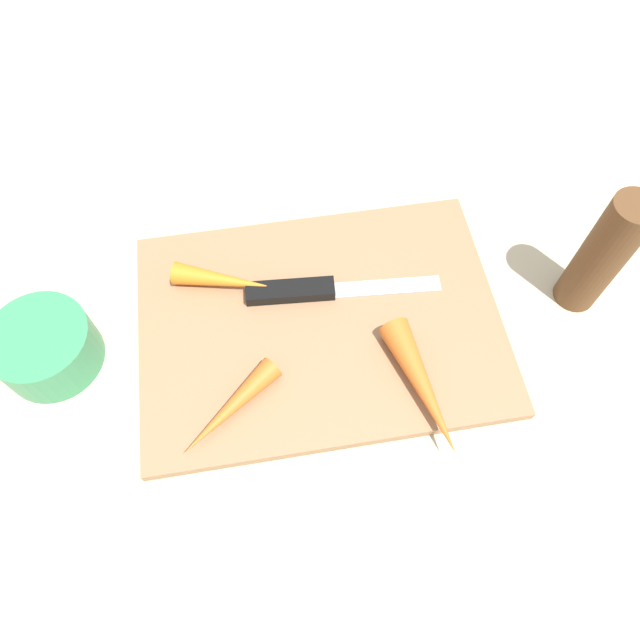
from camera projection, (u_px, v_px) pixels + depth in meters
name	position (u px, v px, depth m)	size (l,w,h in m)	color
ground_plane	(320.00, 326.00, 0.59)	(1.40, 1.40, 0.00)	#C6B793
cutting_board	(320.00, 323.00, 0.59)	(0.36, 0.26, 0.01)	#99704C
knife	(303.00, 290.00, 0.59)	(0.20, 0.04, 0.01)	#B7B7BC
carrot_medium	(230.00, 409.00, 0.52)	(0.02, 0.02, 0.11)	orange
carrot_longest	(423.00, 387.00, 0.53)	(0.03, 0.03, 0.13)	orange
carrot_shortest	(225.00, 280.00, 0.59)	(0.02, 0.02, 0.11)	orange
small_bowl	(46.00, 347.00, 0.55)	(0.10, 0.10, 0.05)	#388C59
pepper_grinder	(602.00, 255.00, 0.55)	(0.04, 0.04, 0.14)	brown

